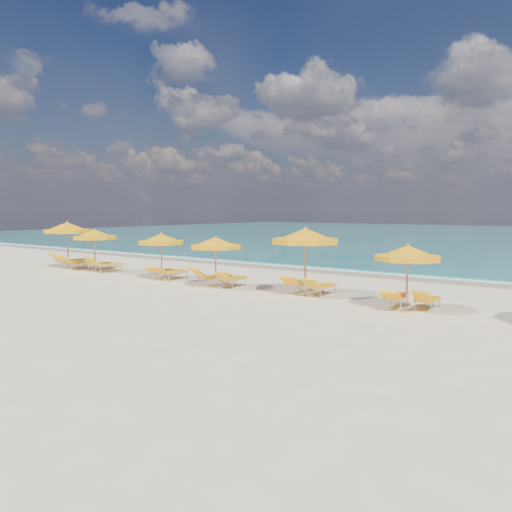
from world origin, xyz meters
The scene contains 23 objects.
ground_plane centered at (0.00, 0.00, 0.00)m, with size 120.00×120.00×0.00m, color beige.
ocean centered at (0.00, 48.00, 0.00)m, with size 120.00×80.00×0.30m, color #147474.
wet_sand_band centered at (0.00, 7.40, 0.00)m, with size 120.00×2.60×0.01m, color tan.
foam_line centered at (0.00, 8.20, 0.00)m, with size 120.00×1.20×0.03m, color white.
whitecap_near centered at (-6.00, 17.00, 0.00)m, with size 14.00×0.36×0.05m, color white.
umbrella_1 centered at (-11.58, -0.12, 2.22)m, with size 2.82×2.82×2.60m.
umbrella_2 centered at (-9.01, -0.23, 1.93)m, with size 2.52×2.52×2.26m.
umbrella_3 centered at (-4.26, -0.07, 1.85)m, with size 2.67×2.67×2.17m.
umbrella_4 centered at (-0.54, -0.57, 1.84)m, with size 2.76×2.76×2.16m.
umbrella_5 centered at (3.30, 0.11, 2.21)m, with size 2.67×2.67×2.59m.
umbrella_6 centered at (7.39, -0.46, 1.83)m, with size 2.43×2.43×2.14m.
lounger_1_left centered at (-11.98, 0.28, 0.23)m, with size 0.88×1.88×0.85m.
lounger_1_right centered at (-11.13, 0.18, 0.22)m, with size 0.70×1.79×0.80m.
lounger_2_left centered at (-9.48, 0.36, 0.20)m, with size 0.72×1.63×0.79m.
lounger_2_right centered at (-8.50, 0.15, 0.23)m, with size 0.85×1.84×0.86m.
lounger_3_left centered at (-4.70, 0.27, 0.20)m, with size 0.74×1.73×0.65m.
lounger_3_right centered at (-3.76, 0.17, 0.21)m, with size 0.63×1.78×0.71m.
lounger_4_left centered at (-1.03, -0.11, 0.23)m, with size 0.95×1.92×0.85m.
lounger_4_right centered at (-0.09, 0.02, 0.21)m, with size 0.85×1.81×0.77m.
lounger_5_left centered at (2.80, 0.47, 0.22)m, with size 0.72×1.81×0.79m.
lounger_5_right centered at (3.84, 0.40, 0.21)m, with size 0.63×1.71×0.78m.
lounger_6_left centered at (6.95, -0.24, 0.22)m, with size 0.88×1.93×0.75m.
lounger_6_right centered at (7.89, 0.08, 0.20)m, with size 0.59×1.61×0.74m.
Camera 1 is at (12.77, -16.01, 3.22)m, focal length 35.00 mm.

